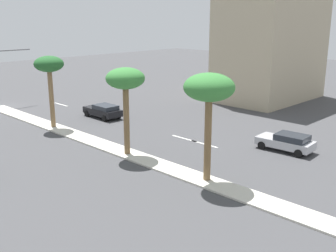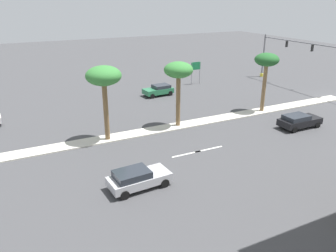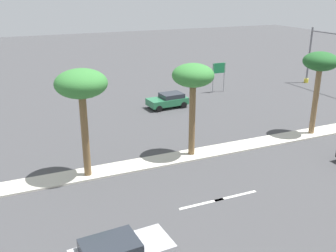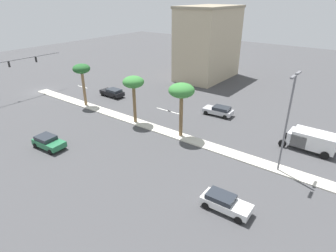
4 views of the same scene
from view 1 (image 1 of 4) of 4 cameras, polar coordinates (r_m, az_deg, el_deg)
The scene contains 11 objects.
ground_plane at distance 24.99m, azimuth 9.48°, elevation -9.25°, with size 160.00×160.00×0.00m, color #424244.
lane_stripe_inboard at distance 50.34m, azimuth -14.81°, elevation 2.95°, with size 0.20×2.80×0.01m, color silver.
lane_stripe_right at distance 44.00m, azimuth -9.58°, elevation 1.52°, with size 0.20×2.80×0.01m, color silver.
lane_stripe_far at distance 35.15m, azimuth 2.31°, elevation -1.76°, with size 0.20×2.80×0.01m, color silver.
lane_stripe_front at distance 33.77m, azimuth 5.10°, elevation -2.53°, with size 0.20×2.80×0.01m, color silver.
commercial_building at distance 52.63m, azimuth 14.34°, elevation 11.44°, with size 14.18×8.78×14.41m.
palm_tree_near at distance 38.94m, azimuth -16.38°, elevation 7.96°, with size 2.69×2.69×6.66m.
palm_tree_left at distance 29.85m, azimuth -6.01°, elevation 6.25°, with size 2.87×2.87×6.55m.
palm_tree_rear at distance 24.75m, azimuth 5.80°, elevation 5.01°, with size 3.15×3.15×6.85m.
sedan_black_mid at distance 42.71m, azimuth -9.10°, elevation 2.16°, with size 2.07×4.47×1.41m.
sedan_silver_trailing at distance 33.09m, azimuth 16.37°, elevation -2.12°, with size 2.28×4.46×1.41m.
Camera 1 is at (18.85, 46.49, 10.26)m, focal length 43.35 mm.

